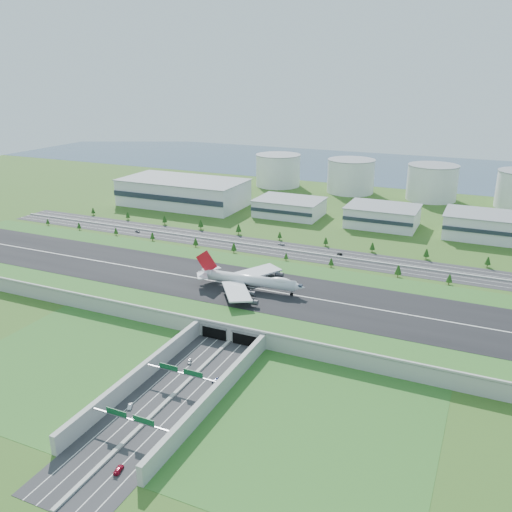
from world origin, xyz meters
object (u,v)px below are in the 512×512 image
at_px(fuel_tank_a, 278,170).
at_px(car_0, 190,361).
at_px(car_5, 340,254).
at_px(car_7, 281,244).
at_px(boeing_747, 250,280).
at_px(car_4, 138,231).
at_px(car_2, 217,380).
at_px(car_3, 119,469).
at_px(car_1, 130,406).

distance_m(fuel_tank_a, car_0, 402.46).
height_order(car_5, car_7, car_7).
height_order(boeing_747, car_4, boeing_747).
distance_m(car_0, car_2, 20.60).
height_order(fuel_tank_a, car_3, fuel_tank_a).
height_order(fuel_tank_a, boeing_747, fuel_tank_a).
distance_m(fuel_tank_a, car_3, 474.76).
relative_size(boeing_747, car_2, 13.97).
relative_size(car_1, car_4, 0.86).
relative_size(car_3, car_4, 1.08).
xyz_separation_m(boeing_747, car_4, (-143.91, 89.92, -12.92)).
bearing_deg(car_7, car_2, 24.55).
bearing_deg(car_4, car_3, -129.93).
relative_size(car_1, car_5, 1.01).
bearing_deg(car_0, car_7, 74.85).
bearing_deg(car_4, car_0, -122.57).
xyz_separation_m(boeing_747, car_7, (-23.19, 107.27, -12.97)).
relative_size(car_3, car_5, 1.27).
bearing_deg(car_3, car_0, -91.02).
bearing_deg(car_1, car_7, 71.15).
xyz_separation_m(fuel_tank_a, car_0, (112.55, -386.05, -16.64)).
relative_size(car_2, car_7, 0.90).
distance_m(car_3, car_5, 247.68).
bearing_deg(car_0, car_3, -101.81).
bearing_deg(boeing_747, car_7, 98.71).
distance_m(fuel_tank_a, boeing_747, 330.85).
bearing_deg(car_7, car_3, 20.41).
bearing_deg(car_0, car_4, 108.47).
height_order(car_0, car_3, car_3).
bearing_deg(boeing_747, car_1, -93.62).
height_order(boeing_747, car_0, boeing_747).
bearing_deg(car_0, boeing_747, 69.21).
bearing_deg(car_4, boeing_747, -106.60).
distance_m(car_4, car_5, 168.68).
distance_m(car_1, car_5, 217.79).
bearing_deg(boeing_747, car_3, -86.26).
xyz_separation_m(car_3, car_7, (-41.55, 251.96, 0.01)).
xyz_separation_m(car_0, car_3, (14.77, -71.02, 0.02)).
relative_size(car_2, car_4, 0.99).
relative_size(fuel_tank_a, car_5, 12.17).
xyz_separation_m(car_4, car_5, (168.18, 12.99, -0.15)).
distance_m(fuel_tank_a, car_7, 222.94).
height_order(car_0, car_4, car_4).
height_order(car_1, car_4, car_4).
bearing_deg(car_1, car_3, -83.97).
xyz_separation_m(car_1, car_5, (24.53, 216.40, -0.01)).
bearing_deg(fuel_tank_a, car_4, -98.93).
relative_size(car_0, car_5, 1.05).
bearing_deg(car_7, car_0, 19.46).
relative_size(fuel_tank_a, car_0, 11.55).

